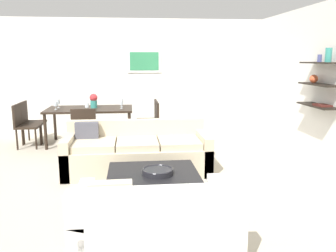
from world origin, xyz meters
The scene contains 19 objects.
ground_plane centered at (0.00, 0.00, 0.00)m, with size 18.00×18.00×0.00m, color #BCB29E.
back_wall_unit centered at (0.30, 3.53, 1.35)m, with size 8.40×0.09×2.70m.
right_wall_shelf_unit centered at (3.03, 0.60, 1.35)m, with size 0.34×8.20×2.70m.
sofa_beige centered at (-0.14, 0.34, 0.29)m, with size 2.24×0.90×0.78m.
loveseat_white centered at (-0.02, -2.12, 0.29)m, with size 1.42×0.90×0.78m.
coffee_table centered at (0.04, -0.91, 0.19)m, with size 1.12×1.04×0.38m.
decorative_bowl centered at (0.09, -0.96, 0.42)m, with size 0.38×0.38×0.07m.
dining_table centered at (-1.07, 2.30, 0.68)m, with size 1.76×0.99×0.75m.
dining_chair_right_near centered at (0.21, 2.07, 0.50)m, with size 0.44×0.44×0.88m.
dining_chair_right_far centered at (0.21, 2.52, 0.50)m, with size 0.44×0.44×0.88m.
dining_chair_left_near centered at (-2.36, 2.07, 0.50)m, with size 0.44×0.44×0.88m.
dining_chair_left_far centered at (-2.36, 2.52, 0.50)m, with size 0.44×0.44×0.88m.
dining_chair_foot centered at (-1.07, 1.39, 0.50)m, with size 0.44×0.44×0.88m.
wine_glass_right_far centered at (-0.41, 2.42, 0.88)m, with size 0.07×0.07×0.17m.
wine_glass_left_far centered at (-1.73, 2.42, 0.88)m, with size 0.07×0.07×0.18m.
wine_glass_right_near centered at (-0.41, 2.17, 0.85)m, with size 0.06×0.06×0.15m.
wine_glass_foot centered at (-1.07, 1.86, 0.86)m, with size 0.08×0.08×0.16m.
wine_glass_left_near centered at (-1.73, 2.17, 0.86)m, with size 0.08×0.08×0.16m.
centerpiece_vase centered at (-0.99, 2.34, 0.91)m, with size 0.16×0.16×0.30m.
Camera 1 is at (-0.21, -5.00, 1.77)m, focal length 37.12 mm.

